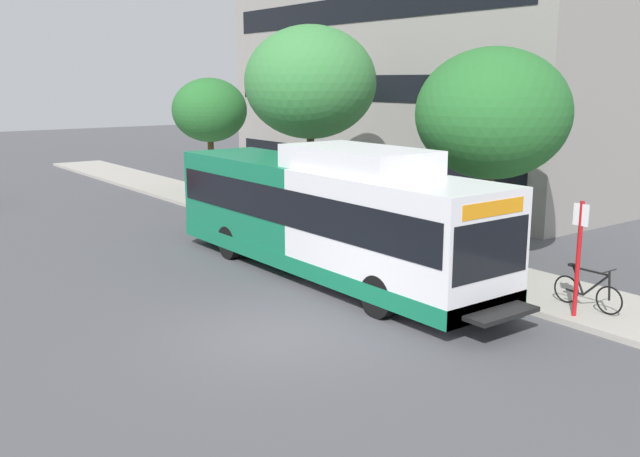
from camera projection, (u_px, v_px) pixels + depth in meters
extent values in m
plane|color=#4C4C51|center=(129.00, 261.00, 21.10)|extent=(120.00, 120.00, 0.00)
cube|color=#A8A399|center=(352.00, 240.00, 23.63)|extent=(3.00, 56.00, 0.14)
cube|color=white|center=(396.00, 234.00, 16.96)|extent=(2.54, 5.80, 2.73)
cube|color=#14724C|center=(266.00, 201.00, 21.50)|extent=(2.54, 5.80, 2.73)
cube|color=#14724C|center=(323.00, 256.00, 19.47)|extent=(2.57, 11.60, 0.44)
cube|color=black|center=(323.00, 202.00, 19.16)|extent=(2.58, 11.25, 0.96)
cube|color=black|center=(490.00, 249.00, 14.69)|extent=(2.34, 0.10, 1.24)
cube|color=orange|center=(493.00, 208.00, 14.50)|extent=(1.90, 0.08, 0.32)
cube|color=white|center=(358.00, 159.00, 17.75)|extent=(2.16, 4.06, 0.60)
cube|color=black|center=(502.00, 314.00, 14.65)|extent=(1.78, 0.60, 0.10)
cylinder|color=black|center=(379.00, 296.00, 16.00)|extent=(0.30, 1.00, 1.00)
cylinder|color=black|center=(448.00, 280.00, 17.32)|extent=(0.30, 1.00, 1.00)
cylinder|color=black|center=(230.00, 242.00, 21.31)|extent=(0.30, 1.00, 1.00)
cylinder|color=black|center=(291.00, 233.00, 22.64)|extent=(0.30, 1.00, 1.00)
cylinder|color=red|center=(578.00, 259.00, 15.51)|extent=(0.10, 0.10, 2.60)
cube|color=white|center=(581.00, 215.00, 15.29)|extent=(0.04, 0.36, 0.48)
torus|color=black|center=(609.00, 300.00, 15.78)|extent=(0.04, 0.66, 0.66)
torus|color=black|center=(566.00, 289.00, 16.65)|extent=(0.04, 0.66, 0.66)
cylinder|color=black|center=(596.00, 285.00, 16.00)|extent=(0.05, 0.64, 0.64)
cylinder|color=black|center=(578.00, 281.00, 16.36)|extent=(0.05, 0.34, 0.62)
cylinder|color=black|center=(591.00, 271.00, 16.06)|extent=(0.05, 0.90, 0.05)
cylinder|color=black|center=(575.00, 292.00, 16.47)|extent=(0.05, 0.45, 0.08)
cylinder|color=black|center=(609.00, 286.00, 15.74)|extent=(0.05, 0.10, 0.67)
cylinder|color=black|center=(610.00, 271.00, 15.69)|extent=(0.52, 0.03, 0.03)
cube|color=black|center=(574.00, 265.00, 16.40)|extent=(0.12, 0.24, 0.06)
cylinder|color=#4C3823|center=(487.00, 217.00, 20.31)|extent=(0.28, 0.28, 2.63)
ellipsoid|color=#286B2D|center=(493.00, 114.00, 19.70)|extent=(4.32, 4.32, 3.67)
cylinder|color=#4C3823|center=(311.00, 177.00, 26.26)|extent=(0.28, 0.28, 3.29)
ellipsoid|color=#3D8442|center=(310.00, 82.00, 25.55)|extent=(4.79, 4.79, 4.07)
cylinder|color=#4C3823|center=(211.00, 166.00, 32.53)|extent=(0.28, 0.28, 2.56)
ellipsoid|color=#286B2D|center=(210.00, 110.00, 32.00)|extent=(3.39, 3.39, 2.88)
cube|color=black|center=(439.00, 156.00, 34.60)|extent=(10.88, 18.55, 1.10)
cube|color=black|center=(442.00, 87.00, 33.92)|extent=(10.88, 18.55, 1.10)
cube|color=black|center=(444.00, 16.00, 33.24)|extent=(10.88, 18.55, 1.10)
cylinder|color=#B7B7BC|center=(309.00, 117.00, 48.15)|extent=(1.10, 1.10, 5.62)
cylinder|color=#B7B7BC|center=(309.00, 32.00, 46.99)|extent=(0.91, 0.91, 5.62)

